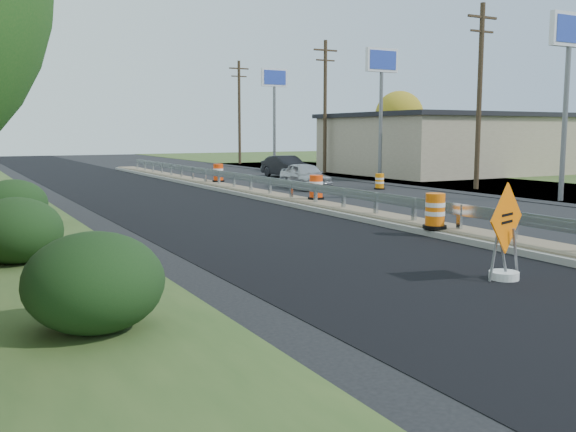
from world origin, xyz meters
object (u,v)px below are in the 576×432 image
barrel_shoulder_near (380,182)px  car_silver (305,176)px  caution_sign (505,255)px  barrel_median_mid (316,188)px  barrel_median_far (218,173)px  car_dark_mid (286,167)px  barrel_median_near (435,212)px

barrel_shoulder_near → car_silver: 3.88m
caution_sign → barrel_median_mid: bearing=55.6°
barrel_median_far → barrel_shoulder_near: bearing=-42.3°
car_dark_mid → barrel_median_far: bearing=-150.3°
caution_sign → car_dark_mid: bearing=50.8°
barrel_median_near → car_silver: 15.80m
barrel_median_mid → barrel_median_near: bearing=-97.4°
barrel_shoulder_near → car_dark_mid: (-0.12, 10.07, 0.32)m
barrel_median_far → car_dark_mid: bearing=32.4°
barrel_shoulder_near → car_silver: (-3.23, 2.14, 0.29)m
barrel_median_mid → car_dark_mid: (6.45, 14.62, 0.01)m
caution_sign → barrel_median_mid: caution_sign is taller
barrel_median_mid → car_dark_mid: 15.98m
barrel_median_near → barrel_median_mid: size_ratio=1.02×
car_silver → car_dark_mid: (3.11, 7.93, 0.03)m
barrel_median_mid → car_dark_mid: car_dark_mid is taller
barrel_median_near → barrel_median_mid: (1.10, 8.47, -0.01)m
barrel_shoulder_near → barrel_median_near: bearing=-120.5°
car_silver → barrel_shoulder_near: bearing=-27.5°
car_dark_mid → barrel_shoulder_near: bearing=-91.9°
caution_sign → barrel_median_near: size_ratio=1.96×
barrel_median_near → caution_sign: bearing=-116.6°
caution_sign → barrel_median_near: 5.48m
barrel_shoulder_near → car_silver: size_ratio=0.20×
barrel_median_mid → car_silver: car_silver is taller
caution_sign → barrel_median_far: caution_sign is taller
caution_sign → barrel_median_far: 24.16m
caution_sign → car_silver: 21.21m
barrel_median_near → car_silver: bearing=73.7°
car_dark_mid → car_silver: bearing=-114.0°
car_silver → car_dark_mid: size_ratio=0.93×
barrel_median_near → car_silver: size_ratio=0.25×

